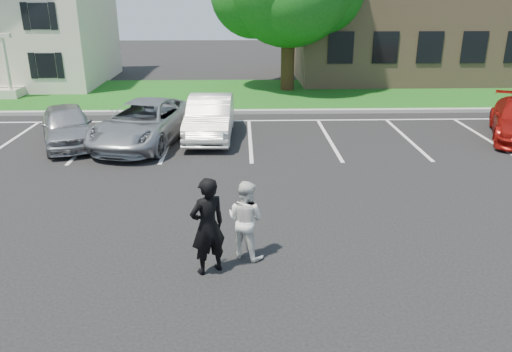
{
  "coord_description": "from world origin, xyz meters",
  "views": [
    {
      "loc": [
        -0.3,
        -8.96,
        4.99
      ],
      "look_at": [
        0.0,
        1.0,
        1.25
      ],
      "focal_mm": 35.0,
      "sensor_mm": 36.0,
      "label": 1
    }
  ],
  "objects_px": {
    "car_silver_west": "(67,125)",
    "car_white_sedan": "(210,117)",
    "man_white_shirt": "(246,219)",
    "house": "(7,12)",
    "office_building": "(480,4)",
    "man_black_suit": "(208,226)",
    "car_silver_minivan": "(144,123)"
  },
  "relations": [
    {
      "from": "man_white_shirt",
      "to": "car_silver_west",
      "type": "height_order",
      "value": "man_white_shirt"
    },
    {
      "from": "office_building",
      "to": "house",
      "type": "bearing_deg",
      "value": -175.72
    },
    {
      "from": "car_white_sedan",
      "to": "house",
      "type": "bearing_deg",
      "value": 136.61
    },
    {
      "from": "man_white_shirt",
      "to": "car_white_sedan",
      "type": "xyz_separation_m",
      "value": [
        -1.18,
        8.59,
        -0.07
      ]
    },
    {
      "from": "man_black_suit",
      "to": "car_white_sedan",
      "type": "xyz_separation_m",
      "value": [
        -0.48,
        9.16,
        -0.22
      ]
    },
    {
      "from": "man_black_suit",
      "to": "man_white_shirt",
      "type": "relative_size",
      "value": 1.18
    },
    {
      "from": "man_black_suit",
      "to": "car_silver_west",
      "type": "relative_size",
      "value": 0.48
    },
    {
      "from": "man_white_shirt",
      "to": "car_silver_west",
      "type": "distance_m",
      "value": 9.84
    },
    {
      "from": "car_silver_west",
      "to": "car_white_sedan",
      "type": "distance_m",
      "value": 4.86
    },
    {
      "from": "car_silver_west",
      "to": "car_white_sedan",
      "type": "bearing_deg",
      "value": -12.7
    },
    {
      "from": "car_silver_west",
      "to": "man_white_shirt",
      "type": "bearing_deg",
      "value": -74.47
    },
    {
      "from": "man_black_suit",
      "to": "house",
      "type": "bearing_deg",
      "value": -90.5
    },
    {
      "from": "house",
      "to": "car_white_sedan",
      "type": "distance_m",
      "value": 16.66
    },
    {
      "from": "office_building",
      "to": "car_white_sedan",
      "type": "height_order",
      "value": "office_building"
    },
    {
      "from": "man_white_shirt",
      "to": "house",
      "type": "bearing_deg",
      "value": -24.9
    },
    {
      "from": "house",
      "to": "car_white_sedan",
      "type": "height_order",
      "value": "house"
    },
    {
      "from": "house",
      "to": "man_white_shirt",
      "type": "height_order",
      "value": "house"
    },
    {
      "from": "office_building",
      "to": "car_silver_west",
      "type": "height_order",
      "value": "office_building"
    },
    {
      "from": "man_black_suit",
      "to": "car_white_sedan",
      "type": "relative_size",
      "value": 0.43
    },
    {
      "from": "house",
      "to": "office_building",
      "type": "distance_m",
      "value": 27.08
    },
    {
      "from": "man_black_suit",
      "to": "man_white_shirt",
      "type": "distance_m",
      "value": 0.91
    },
    {
      "from": "house",
      "to": "office_building",
      "type": "relative_size",
      "value": 0.46
    },
    {
      "from": "house",
      "to": "car_white_sedan",
      "type": "bearing_deg",
      "value": -44.97
    },
    {
      "from": "house",
      "to": "man_black_suit",
      "type": "distance_m",
      "value": 24.16
    },
    {
      "from": "car_white_sedan",
      "to": "office_building",
      "type": "bearing_deg",
      "value": 42.97
    },
    {
      "from": "man_white_shirt",
      "to": "car_silver_minivan",
      "type": "bearing_deg",
      "value": -34.07
    },
    {
      "from": "man_white_shirt",
      "to": "car_silver_minivan",
      "type": "relative_size",
      "value": 0.31
    },
    {
      "from": "man_white_shirt",
      "to": "car_silver_west",
      "type": "bearing_deg",
      "value": -19.83
    },
    {
      "from": "house",
      "to": "car_silver_west",
      "type": "relative_size",
      "value": 2.62
    },
    {
      "from": "man_white_shirt",
      "to": "car_white_sedan",
      "type": "height_order",
      "value": "man_white_shirt"
    },
    {
      "from": "man_white_shirt",
      "to": "car_silver_minivan",
      "type": "distance_m",
      "value": 8.59
    },
    {
      "from": "man_white_shirt",
      "to": "car_silver_west",
      "type": "relative_size",
      "value": 0.4
    }
  ]
}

